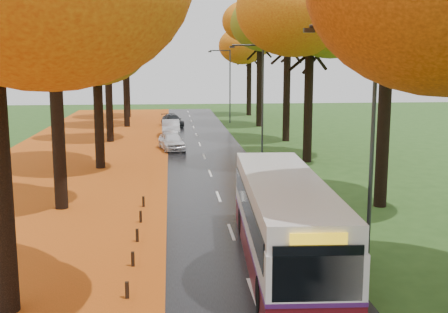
{
  "coord_description": "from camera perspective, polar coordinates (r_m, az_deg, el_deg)",
  "views": [
    {
      "loc": [
        -2.36,
        -9.59,
        6.86
      ],
      "look_at": [
        0.0,
        15.07,
        2.6
      ],
      "focal_mm": 45.0,
      "sensor_mm": 36.0,
      "label": 1
    }
  ],
  "objects": [
    {
      "name": "car_dark",
      "position": [
        58.87,
        -5.27,
        3.65
      ],
      "size": [
        2.65,
        4.46,
        1.21
      ],
      "primitive_type": "imported",
      "rotation": [
        0.0,
        0.0,
        0.24
      ],
      "color": "black",
      "rests_on": "road"
    },
    {
      "name": "streetlamp_mid",
      "position": [
        40.15,
        3.6,
        6.67
      ],
      "size": [
        2.45,
        0.18,
        8.0
      ],
      "color": "#333538",
      "rests_on": "ground"
    },
    {
      "name": "streetlamp_near",
      "position": [
        18.81,
        14.18,
        2.91
      ],
      "size": [
        2.45,
        0.18,
        8.0
      ],
      "color": "#333538",
      "rests_on": "ground"
    },
    {
      "name": "leaf_drift",
      "position": [
        35.26,
        -6.49,
        -1.45
      ],
      "size": [
        0.9,
        90.0,
        0.01
      ],
      "primitive_type": "cube",
      "color": "#CA5114",
      "rests_on": "road"
    },
    {
      "name": "streetlamp_far",
      "position": [
        61.95,
        0.38,
        7.77
      ],
      "size": [
        2.45,
        0.18,
        8.0
      ],
      "color": "#333538",
      "rests_on": "ground"
    },
    {
      "name": "car_white",
      "position": [
        43.35,
        -5.33,
        1.58
      ],
      "size": [
        2.36,
        4.26,
        1.37
      ],
      "primitive_type": "imported",
      "rotation": [
        0.0,
        0.0,
        0.19
      ],
      "color": "silver",
      "rests_on": "road"
    },
    {
      "name": "leaf_verge",
      "position": [
        35.88,
        -16.03,
        -1.63
      ],
      "size": [
        12.0,
        90.0,
        0.02
      ],
      "primitive_type": "cube",
      "color": "#93430D",
      "rests_on": "ground"
    },
    {
      "name": "trees_left",
      "position": [
        37.07,
        -13.31,
        13.64
      ],
      "size": [
        9.2,
        74.0,
        13.88
      ],
      "color": "black",
      "rests_on": "ground"
    },
    {
      "name": "bus",
      "position": [
        19.13,
        6.09,
        -6.36
      ],
      "size": [
        3.11,
        11.19,
        2.91
      ],
      "rotation": [
        0.0,
        0.0,
        -0.05
      ],
      "color": "#4F0C13",
      "rests_on": "road"
    },
    {
      "name": "bollard_row",
      "position": [
        15.8,
        -10.17,
        -15.09
      ],
      "size": [
        0.11,
        23.51,
        0.52
      ],
      "color": "black",
      "rests_on": "ground"
    },
    {
      "name": "centre_line",
      "position": [
        35.34,
        -1.54,
        -1.37
      ],
      "size": [
        0.12,
        90.0,
        0.01
      ],
      "primitive_type": "cube",
      "color": "silver",
      "rests_on": "road"
    },
    {
      "name": "trees_right",
      "position": [
        37.84,
        9.45,
        13.91
      ],
      "size": [
        9.3,
        74.2,
        13.96
      ],
      "color": "black",
      "rests_on": "ground"
    },
    {
      "name": "car_silver",
      "position": [
        51.06,
        -5.43,
        2.88
      ],
      "size": [
        1.64,
        4.55,
        1.49
      ],
      "primitive_type": "imported",
      "rotation": [
        0.0,
        0.0,
        0.01
      ],
      "color": "#A5A8AD",
      "rests_on": "road"
    },
    {
      "name": "road",
      "position": [
        35.34,
        -1.54,
        -1.41
      ],
      "size": [
        6.5,
        90.0,
        0.04
      ],
      "primitive_type": "cube",
      "color": "black",
      "rests_on": "ground"
    }
  ]
}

